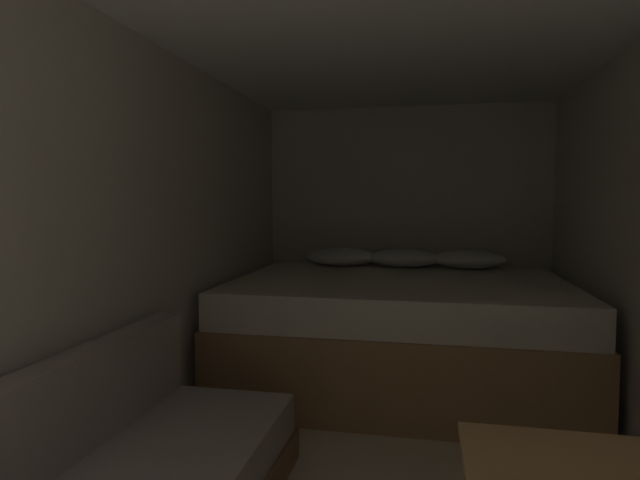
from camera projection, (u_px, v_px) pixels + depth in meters
name	position (u px, v px, depth m)	size (l,w,h in m)	color
wall_back	(405.00, 229.00, 4.50)	(2.47, 0.05, 2.08)	beige
wall_left	(120.00, 252.00, 2.42)	(0.05, 4.71, 2.08)	beige
bed	(399.00, 329.00, 3.66)	(2.25, 1.72, 0.89)	#9E7247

